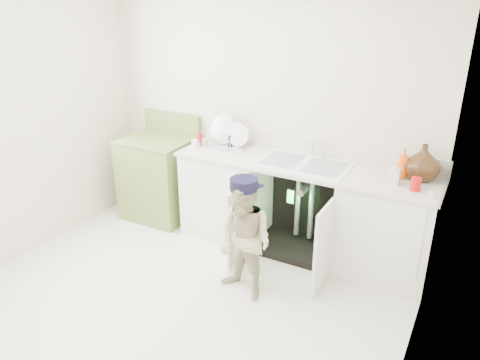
# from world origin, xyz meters

# --- Properties ---
(ground) EXTENTS (3.50, 3.50, 0.00)m
(ground) POSITION_xyz_m (0.00, 0.00, 0.00)
(ground) COLOR silver
(ground) RESTS_ON ground
(room_shell) EXTENTS (6.00, 5.50, 1.26)m
(room_shell) POSITION_xyz_m (0.00, 0.00, 1.25)
(room_shell) COLOR silver
(room_shell) RESTS_ON ground
(counter_run) EXTENTS (2.44, 1.02, 1.21)m
(counter_run) POSITION_xyz_m (0.58, 1.21, 0.47)
(counter_run) COLOR white
(counter_run) RESTS_ON ground
(avocado_stove) EXTENTS (0.72, 0.65, 1.12)m
(avocado_stove) POSITION_xyz_m (-1.10, 1.18, 0.46)
(avocado_stove) COLOR olive
(avocado_stove) RESTS_ON ground
(repair_worker) EXTENTS (0.58, 0.80, 1.04)m
(repair_worker) POSITION_xyz_m (0.42, 0.32, 0.52)
(repair_worker) COLOR #C5B78D
(repair_worker) RESTS_ON ground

